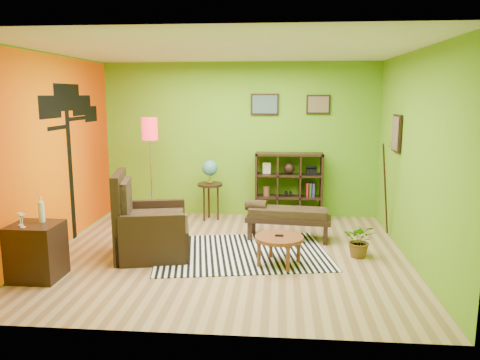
# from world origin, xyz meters

# --- Properties ---
(ground) EXTENTS (5.00, 5.00, 0.00)m
(ground) POSITION_xyz_m (0.00, 0.00, 0.00)
(ground) COLOR tan
(ground) RESTS_ON ground
(room_shell) EXTENTS (5.04, 4.54, 2.82)m
(room_shell) POSITION_xyz_m (-0.09, 0.01, 1.80)
(room_shell) COLOR #65A71B
(room_shell) RESTS_ON ground
(zebra_rug) EXTENTS (2.67, 2.11, 0.01)m
(zebra_rug) POSITION_xyz_m (0.21, 0.07, 0.01)
(zebra_rug) COLOR white
(zebra_rug) RESTS_ON ground
(coffee_table) EXTENTS (0.64, 0.64, 0.41)m
(coffee_table) POSITION_xyz_m (0.74, -0.35, 0.34)
(coffee_table) COLOR brown
(coffee_table) RESTS_ON ground
(armchair) EXTENTS (1.16, 1.15, 1.19)m
(armchair) POSITION_xyz_m (-1.08, -0.13, 0.36)
(armchair) COLOR black
(armchair) RESTS_ON ground
(side_cabinet) EXTENTS (0.58, 0.53, 1.00)m
(side_cabinet) POSITION_xyz_m (-2.20, -1.07, 0.35)
(side_cabinet) COLOR black
(side_cabinet) RESTS_ON ground
(floor_lamp) EXTENTS (0.28, 0.28, 1.84)m
(floor_lamp) POSITION_xyz_m (-1.45, 1.41, 1.49)
(floor_lamp) COLOR silver
(floor_lamp) RESTS_ON ground
(globe_table) EXTENTS (0.44, 0.44, 1.08)m
(globe_table) POSITION_xyz_m (-0.50, 1.82, 0.82)
(globe_table) COLOR black
(globe_table) RESTS_ON ground
(cube_shelf) EXTENTS (1.20, 0.35, 1.20)m
(cube_shelf) POSITION_xyz_m (0.91, 2.03, 0.60)
(cube_shelf) COLOR black
(cube_shelf) RESTS_ON ground
(bench) EXTENTS (1.34, 0.59, 0.60)m
(bench) POSITION_xyz_m (0.84, 0.79, 0.38)
(bench) COLOR black
(bench) RESTS_ON ground
(potted_plant) EXTENTS (0.54, 0.58, 0.38)m
(potted_plant) POSITION_xyz_m (1.86, 0.05, 0.19)
(potted_plant) COLOR #26661E
(potted_plant) RESTS_ON ground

